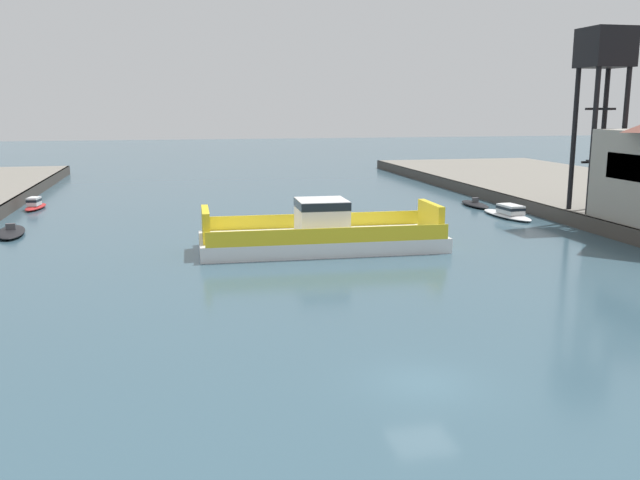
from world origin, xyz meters
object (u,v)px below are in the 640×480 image
moored_boat_near_right (508,212)px  moored_boat_mid_left (11,232)px  moored_boat_far_right (35,205)px  crane_tower (604,64)px  moored_boat_far_left (475,204)px  chain_ferry (322,234)px

moored_boat_near_right → moored_boat_mid_left: moored_boat_near_right is taller
moored_boat_near_right → moored_boat_mid_left: (-45.26, 0.54, -0.24)m
moored_boat_near_right → moored_boat_far_right: bearing=161.7°
moored_boat_far_right → crane_tower: bearing=-22.0°
moored_boat_near_right → moored_boat_far_left: bearing=90.0°
moored_boat_mid_left → chain_ferry: bearing=-24.6°
crane_tower → moored_boat_near_right: bearing=134.1°
chain_ferry → moored_boat_far_left: size_ratio=3.09×
chain_ferry → moored_boat_far_left: 27.70m
chain_ferry → moored_boat_far_left: chain_ferry is taller
moored_boat_mid_left → crane_tower: 52.88m
chain_ferry → moored_boat_far_right: (-25.13, 25.84, -0.66)m
crane_tower → moored_boat_mid_left: bearing=173.2°
moored_boat_far_right → crane_tower: 57.11m
chain_ferry → moored_boat_mid_left: 26.81m
moored_boat_far_left → chain_ferry: bearing=-139.0°
moored_boat_far_left → crane_tower: 19.90m
moored_boat_near_right → moored_boat_far_right: (-46.03, 15.21, 0.00)m
chain_ferry → moored_boat_far_left: bearing=41.0°
moored_boat_mid_left → moored_boat_far_right: moored_boat_far_right is taller
moored_boat_near_right → moored_boat_mid_left: 45.26m
moored_boat_far_right → chain_ferry: bearing=-45.8°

